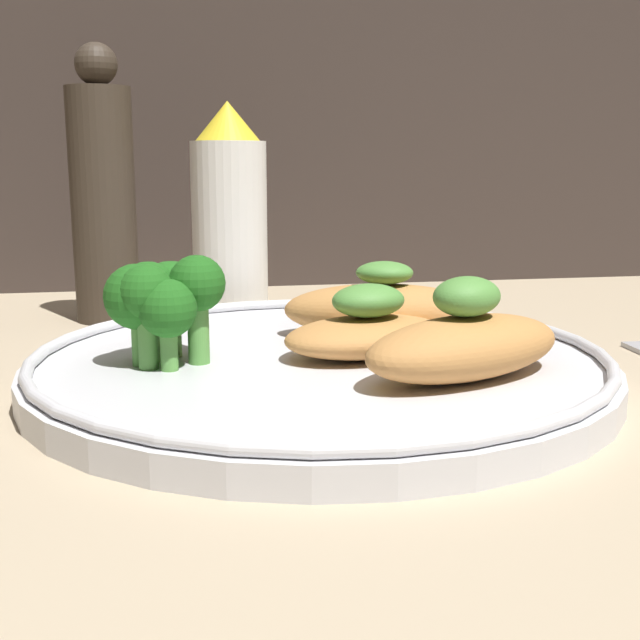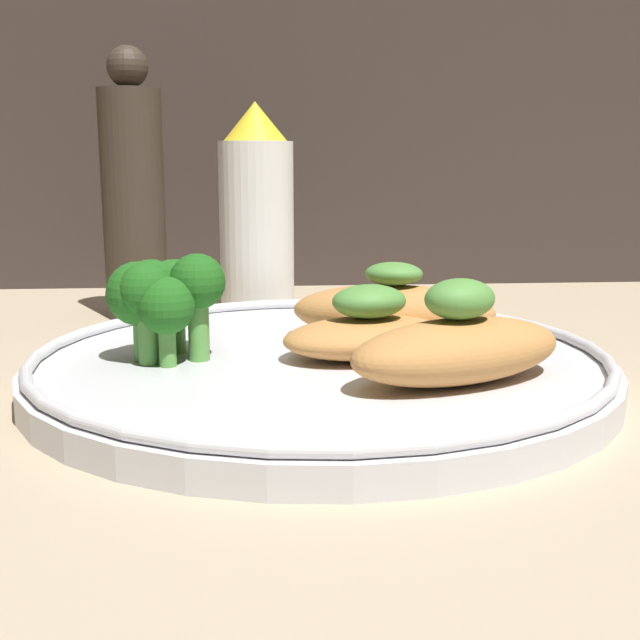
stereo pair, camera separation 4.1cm
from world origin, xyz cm
name	(u,v)px [view 2 (the right image)]	position (x,y,z in cm)	size (l,w,h in cm)	color
ground_plane	(320,393)	(0.00, 0.00, -0.50)	(180.00, 180.00, 1.00)	tan
plate	(320,365)	(0.00, 0.00, 0.99)	(30.03, 30.03, 2.00)	silver
grilled_meat_front	(458,346)	(5.97, -5.07, 3.11)	(12.17, 8.99, 4.83)	#BC7F42
grilled_meat_middle	(369,332)	(2.54, -0.18, 2.75)	(10.27, 7.72, 3.80)	#BC7F42
grilled_meat_back	(393,309)	(4.53, 4.33, 3.08)	(12.34, 7.28, 4.40)	#BC7F42
broccoli_bunch	(163,295)	(-7.98, 0.32, 4.75)	(5.99, 6.05, 5.49)	#569942
sauce_bottle	(257,215)	(-3.23, 19.51, 7.47)	(5.50, 5.50, 15.62)	white
pepper_grinder	(133,196)	(-12.15, 19.51, 8.92)	(4.52, 4.52, 19.41)	#382D23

